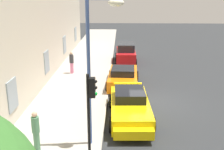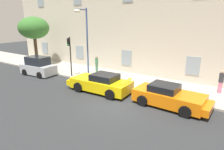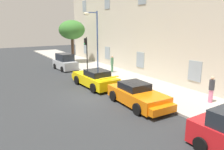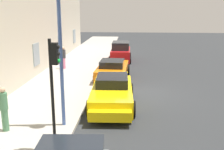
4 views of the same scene
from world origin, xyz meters
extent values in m
plane|color=#2B2D30|center=(0.00, 0.00, 0.00)|extent=(80.00, 80.00, 0.00)
cube|color=#A8A399|center=(0.00, 4.73, 0.07)|extent=(60.00, 4.34, 0.14)
cube|color=#8C99A3|center=(-3.12, 6.87, 1.60)|extent=(1.10, 0.06, 1.50)
cube|color=#8C99A3|center=(3.12, 6.87, 1.60)|extent=(1.10, 0.06, 1.50)
cube|color=#8C99A3|center=(9.36, 6.87, 1.60)|extent=(1.10, 0.06, 1.50)
cube|color=#8C99A3|center=(15.61, 6.87, 1.60)|extent=(1.10, 0.06, 1.50)
cube|color=yellow|center=(-2.11, 1.32, 0.58)|extent=(4.62, 2.06, 0.76)
cube|color=black|center=(-1.77, 1.33, 1.18)|extent=(1.88, 1.58, 0.46)
cube|color=yellow|center=(-4.12, 1.25, 0.48)|extent=(1.43, 1.79, 0.42)
cube|color=yellow|center=(-0.02, 1.39, 1.17)|extent=(0.22, 1.61, 0.06)
cylinder|color=black|center=(-3.49, 0.32, 0.37)|extent=(0.74, 0.27, 0.73)
cylinder|color=black|center=(-3.56, 2.21, 0.37)|extent=(0.74, 0.27, 0.73)
cylinder|color=black|center=(-0.66, 0.42, 0.37)|extent=(0.74, 0.27, 0.73)
cylinder|color=black|center=(-0.73, 2.31, 0.37)|extent=(0.74, 0.27, 0.73)
cube|color=orange|center=(2.92, 1.64, 0.56)|extent=(4.31, 2.04, 0.77)
cube|color=black|center=(2.60, 1.65, 1.15)|extent=(1.75, 1.57, 0.42)
cube|color=orange|center=(4.78, 1.57, 0.46)|extent=(1.34, 1.78, 0.42)
cylinder|color=black|center=(4.27, 2.53, 0.34)|extent=(0.70, 0.27, 0.69)
cylinder|color=black|center=(4.19, 0.65, 0.34)|extent=(0.70, 0.27, 0.69)
cylinder|color=black|center=(1.64, 2.63, 0.34)|extent=(0.70, 0.27, 0.69)
cylinder|color=black|center=(1.57, 0.75, 0.34)|extent=(0.70, 0.27, 0.69)
cube|color=red|center=(9.39, 1.36, 0.61)|extent=(3.78, 1.71, 0.99)
cube|color=#1E232B|center=(9.39, 1.36, 1.43)|extent=(2.27, 1.49, 0.65)
cylinder|color=black|center=(8.27, 0.52, 0.31)|extent=(0.62, 0.21, 0.62)
cylinder|color=black|center=(8.25, 2.19, 0.31)|extent=(0.62, 0.21, 0.62)
cylinder|color=black|center=(10.53, 0.54, 0.31)|extent=(0.62, 0.21, 0.62)
cylinder|color=black|center=(10.51, 2.21, 0.31)|extent=(0.62, 0.21, 0.62)
cylinder|color=black|center=(-6.73, 2.86, 1.95)|extent=(0.10, 0.10, 3.62)
cube|color=black|center=(-6.73, 2.72, 3.31)|extent=(0.22, 0.20, 0.66)
sphere|color=black|center=(-6.73, 2.61, 3.52)|extent=(0.12, 0.12, 0.12)
sphere|color=black|center=(-6.73, 2.61, 3.31)|extent=(0.12, 0.12, 0.12)
sphere|color=green|center=(-6.73, 2.61, 3.10)|extent=(0.12, 0.12, 0.12)
cylinder|color=#3F5999|center=(-4.81, 3.05, 3.15)|extent=(0.14, 0.14, 6.02)
ellipsoid|color=#EAE5C6|center=(-4.81, 2.00, 5.88)|extent=(0.44, 0.60, 0.28)
cylinder|color=#4C7F59|center=(-5.49, 5.10, 0.56)|extent=(0.33, 0.33, 0.84)
cylinder|color=#4C7F59|center=(-5.49, 5.10, 1.31)|extent=(0.41, 0.41, 0.65)
sphere|color=tan|center=(-5.49, 5.10, 1.75)|extent=(0.22, 0.22, 0.22)
cylinder|color=pink|center=(5.36, 5.57, 0.55)|extent=(0.36, 0.36, 0.82)
cylinder|color=#333338|center=(5.36, 5.57, 1.28)|extent=(0.45, 0.45, 0.63)
sphere|color=tan|center=(5.36, 5.57, 1.72)|extent=(0.22, 0.22, 0.22)
camera|label=1|loc=(-15.14, 1.80, 6.34)|focal=44.62mm
camera|label=2|loc=(6.34, -9.77, 5.24)|focal=31.45mm
camera|label=3|loc=(12.67, -6.38, 4.85)|focal=33.75mm
camera|label=4|loc=(-14.56, 0.43, 4.63)|focal=43.14mm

